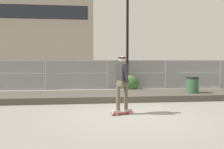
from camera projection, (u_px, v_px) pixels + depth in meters
The scene contains 12 objects.
ground_plane at pixel (129, 114), 7.91m from camera, with size 120.00×120.00×0.00m, color gray.
gravel_berm at pixel (116, 96), 11.28m from camera, with size 15.53×2.53×0.27m, color #4C473F.
skateboard at pixel (122, 113), 7.93m from camera, with size 0.82×0.49×0.07m.
skater at pixel (122, 80), 7.87m from camera, with size 0.70×0.62×1.86m.
chain_fence at pixel (107, 74), 15.31m from camera, with size 23.21×0.06×1.85m.
street_lamp at pixel (127, 25), 14.84m from camera, with size 0.44×0.44×6.47m.
parked_car_near at pixel (64, 73), 18.59m from camera, with size 4.47×2.09×1.66m.
parked_car_mid at pixel (146, 73), 18.83m from camera, with size 4.56×2.27×1.66m.
library_building at pixel (33, 29), 49.55m from camera, with size 24.35×14.00×17.25m.
shrub_left at pixel (130, 84), 14.45m from camera, with size 1.07×0.88×0.83m.
shrub_center at pixel (129, 82), 15.00m from camera, with size 1.16×0.95×0.89m.
trash_bin at pixel (192, 88), 11.29m from camera, with size 0.59×0.59×1.03m.
Camera 1 is at (-1.46, -7.71, 1.76)m, focal length 38.24 mm.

